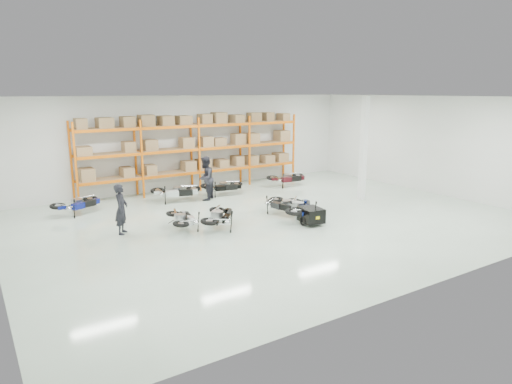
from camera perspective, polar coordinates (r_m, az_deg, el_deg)
room at (r=16.63m, az=1.94°, el=3.99°), size 18.00×18.00×18.00m
pallet_rack at (r=22.20m, az=-7.62°, el=6.06°), size 11.28×0.98×3.62m
structural_column at (r=20.37m, az=13.29°, el=5.24°), size 0.25×0.25×4.50m
moto_blue_centre at (r=17.12m, az=5.59°, el=-1.51°), size 1.93×2.09×1.24m
moto_silver_left at (r=16.00m, az=-9.14°, el=-2.95°), size 1.13×1.75×1.05m
moto_black_far_left at (r=15.99m, az=-4.57°, el=-2.65°), size 1.80×1.94×1.15m
moto_touring_right at (r=17.68m, az=3.62°, el=-1.20°), size 1.09×1.84×1.12m
trailer at (r=16.51m, az=6.90°, el=-2.88°), size 0.81×1.50×0.61m
moto_back_a at (r=19.09m, az=-21.42°, el=-1.03°), size 1.93×1.46×1.12m
moto_back_b at (r=20.10m, az=-9.94°, el=0.43°), size 2.06×1.45×1.21m
moto_back_c at (r=21.08m, az=-4.18°, el=1.02°), size 1.87×1.25×1.11m
moto_back_d at (r=23.03m, az=3.94°, el=2.05°), size 1.88×1.15×1.14m
person_left at (r=15.92m, az=-16.49°, el=-2.06°), size 0.68×0.74×1.70m
person_back at (r=20.11m, az=-6.35°, el=1.70°), size 1.18×1.17×1.93m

